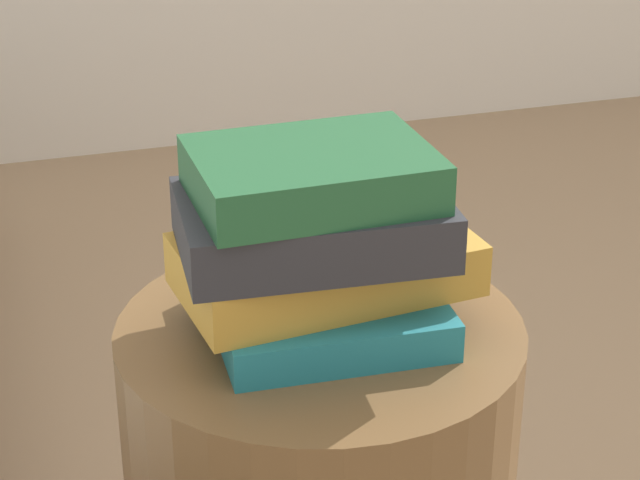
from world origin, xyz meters
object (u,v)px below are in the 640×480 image
book_charcoal (312,224)px  book_forest (312,174)px  book_teal (325,309)px  book_ochre (326,264)px

book_charcoal → book_forest: (0.00, 0.00, 0.05)m
book_teal → book_ochre: 0.05m
book_teal → book_charcoal: (-0.02, -0.01, 0.10)m
book_forest → book_charcoal: bearing=-95.5°
book_teal → book_forest: 0.15m
book_teal → book_charcoal: bearing=-146.9°
book_charcoal → book_teal: bearing=34.5°
book_teal → book_forest: (-0.02, -0.01, 0.15)m
book_ochre → book_forest: 0.11m
book_ochre → book_forest: bearing=-143.9°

